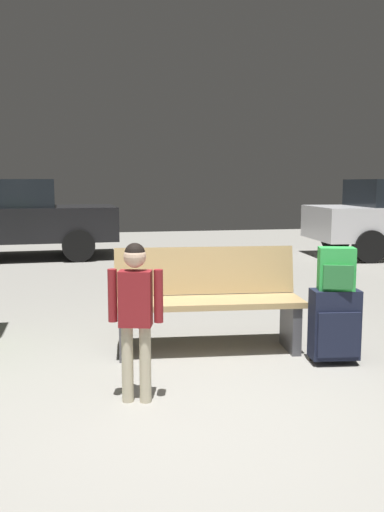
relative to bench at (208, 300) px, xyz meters
name	(u,v)px	position (x,y,z in m)	size (l,w,h in m)	color
ground_plane	(134,297)	(-0.38, 2.57, -0.49)	(18.00, 18.00, 0.10)	gray
bench	(208,300)	(0.00, 0.00, 0.00)	(1.64, 0.67, 0.89)	tan
suitcase	(335,325)	(0.92, -0.56, -0.12)	(0.40, 0.27, 0.60)	#191E33
backpack_bright	(336,269)	(0.91, -0.56, 0.33)	(0.31, 0.26, 0.34)	green
child	(135,305)	(-0.73, -1.01, 0.22)	(0.35, 0.25, 1.07)	beige
parked_car_far	(4,217)	(-2.44, 6.45, 0.36)	(4.16, 1.91, 1.51)	black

